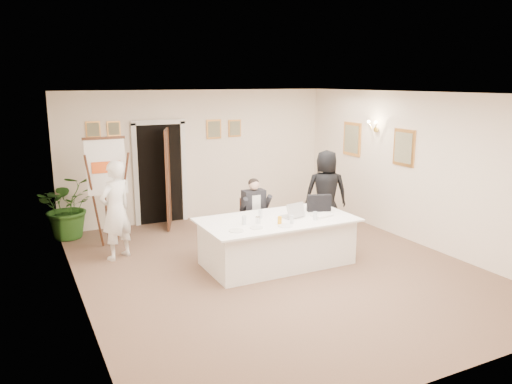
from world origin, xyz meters
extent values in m
plane|color=brown|center=(0.00, 0.00, 0.00)|extent=(7.00, 7.00, 0.00)
cube|color=white|center=(0.00, 0.00, 2.80)|extent=(6.00, 7.00, 0.02)
cube|color=white|center=(0.00, 3.50, 1.40)|extent=(6.00, 0.10, 2.80)
cube|color=white|center=(0.00, -3.50, 1.40)|extent=(6.00, 0.10, 2.80)
cube|color=white|center=(-3.00, 0.00, 1.40)|extent=(0.10, 7.00, 2.80)
cube|color=white|center=(3.00, 0.00, 1.40)|extent=(0.10, 7.00, 2.80)
cube|color=black|center=(-0.90, 3.47, 1.05)|extent=(0.92, 0.06, 2.10)
cube|color=white|center=(-1.42, 3.44, 1.05)|extent=(0.10, 0.06, 2.20)
cube|color=white|center=(-0.38, 3.44, 1.05)|extent=(0.10, 0.06, 2.20)
cube|color=#362311|center=(-0.85, 3.05, 1.03)|extent=(0.33, 0.81, 2.02)
cube|color=white|center=(0.11, 0.15, 0.38)|extent=(2.36, 1.18, 0.75)
cube|color=white|center=(0.11, 0.15, 0.76)|extent=(2.54, 1.36, 0.03)
cube|color=white|center=(-2.21, 2.19, 1.50)|extent=(0.69, 0.22, 0.97)
imported|color=white|center=(-2.20, 1.60, 0.85)|extent=(0.74, 0.67, 1.70)
imported|color=black|center=(1.80, 1.22, 0.84)|extent=(0.97, 0.85, 1.67)
imported|color=#2B6020|center=(-2.80, 3.20, 0.63)|extent=(1.20, 1.07, 1.25)
cube|color=black|center=(1.00, 0.26, 0.92)|extent=(0.43, 0.24, 0.29)
cube|color=white|center=(0.85, -0.05, 0.79)|extent=(0.37, 0.29, 0.03)
cylinder|color=white|center=(-0.77, -0.18, 0.78)|extent=(0.26, 0.26, 0.01)
cylinder|color=white|center=(-0.43, -0.17, 0.78)|extent=(0.25, 0.25, 0.01)
cylinder|color=white|center=(0.02, -0.28, 0.78)|extent=(0.25, 0.25, 0.01)
cylinder|color=silver|center=(-0.51, 0.09, 0.84)|extent=(0.07, 0.07, 0.14)
cylinder|color=silver|center=(0.18, -0.22, 0.84)|extent=(0.07, 0.07, 0.14)
cylinder|color=silver|center=(0.63, -0.19, 0.84)|extent=(0.07, 0.07, 0.14)
cylinder|color=silver|center=(-0.12, 0.30, 0.84)|extent=(0.09, 0.09, 0.14)
cylinder|color=orange|center=(-0.01, -0.16, 0.84)|extent=(0.08, 0.08, 0.13)
cylinder|color=silver|center=(-0.30, 0.03, 0.83)|extent=(0.10, 0.10, 0.11)
camera|label=1|loc=(-3.71, -6.75, 2.98)|focal=35.00mm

